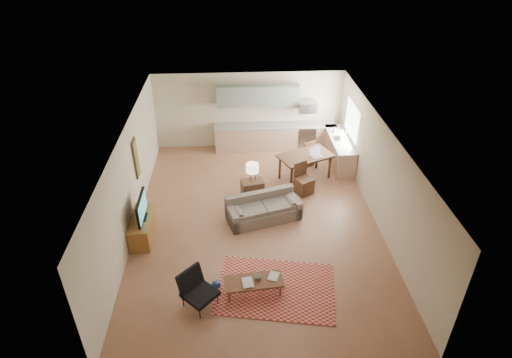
{
  "coord_description": "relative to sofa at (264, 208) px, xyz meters",
  "views": [
    {
      "loc": [
        -0.56,
        -9.36,
        7.19
      ],
      "look_at": [
        0.0,
        0.3,
        1.15
      ],
      "focal_mm": 30.0,
      "sensor_mm": 36.0,
      "label": 1
    }
  ],
  "objects": [
    {
      "name": "kitchen_range",
      "position": [
        1.8,
        4.14,
        0.09
      ],
      "size": [
        0.62,
        0.62,
        0.9
      ],
      "primitive_type": "cube",
      "color": "#A5A8AD",
      "rests_on": "ground"
    },
    {
      "name": "console_table",
      "position": [
        -0.27,
        0.83,
        0.0
      ],
      "size": [
        0.69,
        0.52,
        0.72
      ],
      "primitive_type": null,
      "rotation": [
        0.0,
        0.0,
        0.19
      ],
      "color": "#3C2618",
      "rests_on": "floor"
    },
    {
      "name": "rug",
      "position": [
        0.08,
        -2.59,
        -0.35
      ],
      "size": [
        2.89,
        2.24,
        0.02
      ],
      "primitive_type": "cube",
      "rotation": [
        0.0,
        0.0,
        -0.18
      ],
      "color": "maroon",
      "rests_on": "floor"
    },
    {
      "name": "dining_chair_far",
      "position": [
        1.6,
        2.93,
        0.11
      ],
      "size": [
        0.61,
        0.62,
        0.94
      ],
      "primitive_type": null,
      "rotation": [
        0.0,
        0.0,
        3.6
      ],
      "color": "#3C2618",
      "rests_on": "floor"
    },
    {
      "name": "sofa",
      "position": [
        0.0,
        0.0,
        0.0
      ],
      "size": [
        2.23,
        1.45,
        0.72
      ],
      "primitive_type": null,
      "rotation": [
        0.0,
        0.0,
        0.29
      ],
      "color": "#6B5F55",
      "rests_on": "floor"
    },
    {
      "name": "wall_art_left",
      "position": [
        -3.41,
        0.86,
        1.19
      ],
      "size": [
        0.06,
        0.42,
        1.1
      ],
      "primitive_type": null,
      "color": "olive",
      "rests_on": "room"
    },
    {
      "name": "armchair",
      "position": [
        -1.58,
        -2.96,
        0.06
      ],
      "size": [
        1.03,
        1.03,
        0.83
      ],
      "primitive_type": null,
      "rotation": [
        0.0,
        0.0,
        0.8
      ],
      "color": "black",
      "rests_on": "floor"
    },
    {
      "name": "book_a",
      "position": [
        -0.67,
        -2.77,
        0.04
      ],
      "size": [
        0.31,
        0.37,
        0.03
      ],
      "primitive_type": "imported",
      "rotation": [
        0.0,
        0.0,
        0.13
      ],
      "color": "maroon",
      "rests_on": "coffee_table"
    },
    {
      "name": "kitchen_counter_back",
      "position": [
        0.7,
        4.14,
        0.1
      ],
      "size": [
        4.26,
        0.64,
        0.92
      ],
      "primitive_type": null,
      "color": "tan",
      "rests_on": "ground"
    },
    {
      "name": "coffee_table",
      "position": [
        -0.42,
        -2.69,
        -0.17
      ],
      "size": [
        1.33,
        0.64,
        0.39
      ],
      "primitive_type": null,
      "rotation": [
        0.0,
        0.0,
        0.1
      ],
      "color": "#532C18",
      "rests_on": "floor"
    },
    {
      "name": "dining_table",
      "position": [
        1.45,
        2.08,
        0.05
      ],
      "size": [
        1.87,
        1.52,
        0.83
      ],
      "primitive_type": null,
      "rotation": [
        0.0,
        0.0,
        0.42
      ],
      "color": "#3C2618",
      "rests_on": "floor"
    },
    {
      "name": "kitchen_microwave",
      "position": [
        1.8,
        4.16,
        1.19
      ],
      "size": [
        0.62,
        0.4,
        0.35
      ],
      "primitive_type": "cube",
      "color": "#A5A8AD",
      "rests_on": "room"
    },
    {
      "name": "upper_cabinets",
      "position": [
        0.1,
        4.29,
        1.59
      ],
      "size": [
        2.8,
        0.34,
        0.7
      ],
      "primitive_type": "cube",
      "color": "gray",
      "rests_on": "room"
    },
    {
      "name": "tv",
      "position": [
        -3.12,
        -0.57,
        0.56
      ],
      "size": [
        0.1,
        1.02,
        0.61
      ],
      "primitive_type": null,
      "color": "black",
      "rests_on": "tv_credenza"
    },
    {
      "name": "window_right",
      "position": [
        3.03,
        2.96,
        1.19
      ],
      "size": [
        0.02,
        1.4,
        1.05
      ],
      "primitive_type": "cube",
      "color": "white",
      "rests_on": "room"
    },
    {
      "name": "dining_chair_near",
      "position": [
        1.29,
        1.24,
        0.13
      ],
      "size": [
        0.65,
        0.65,
        0.97
      ],
      "primitive_type": null,
      "rotation": [
        0.0,
        0.0,
        0.52
      ],
      "color": "#3C2618",
      "rests_on": "floor"
    },
    {
      "name": "book_b",
      "position": [
        -0.07,
        -2.56,
        0.03
      ],
      "size": [
        0.41,
        0.43,
        0.02
      ],
      "primitive_type": "imported",
      "rotation": [
        0.0,
        0.0,
        -0.37
      ],
      "color": "navy",
      "rests_on": "coffee_table"
    },
    {
      "name": "vase",
      "position": [
        -0.32,
        -2.63,
        0.11
      ],
      "size": [
        0.18,
        0.18,
        0.17
      ],
      "primitive_type": "imported",
      "rotation": [
        0.0,
        0.0,
        0.07
      ],
      "color": "black",
      "rests_on": "coffee_table"
    },
    {
      "name": "tv_credenza",
      "position": [
        -3.17,
        -0.57,
        -0.05
      ],
      "size": [
        0.51,
        1.33,
        0.61
      ],
      "primitive_type": null,
      "color": "brown",
      "rests_on": "floor"
    },
    {
      "name": "soap_bottle",
      "position": [
        2.63,
        3.42,
        0.66
      ],
      "size": [
        0.12,
        0.12,
        0.19
      ],
      "primitive_type": "imported",
      "rotation": [
        0.0,
        0.0,
        0.2
      ],
      "color": "#F6E5C2",
      "rests_on": "kitchen_counter_right"
    },
    {
      "name": "kitchen_counter_right",
      "position": [
        2.73,
        2.96,
        0.1
      ],
      "size": [
        0.64,
        2.26,
        0.92
      ],
      "primitive_type": null,
      "color": "tan",
      "rests_on": "ground"
    },
    {
      "name": "room",
      "position": [
        -0.2,
        -0.04,
        0.99
      ],
      "size": [
        9.0,
        9.0,
        9.0
      ],
      "color": "#8D5B40",
      "rests_on": "ground"
    },
    {
      "name": "laptop",
      "position": [
        1.77,
        1.97,
        0.6
      ],
      "size": [
        0.42,
        0.37,
        0.26
      ],
      "primitive_type": null,
      "rotation": [
        0.0,
        0.0,
        0.37
      ],
      "color": "#A5A8AD",
      "rests_on": "dining_table"
    },
    {
      "name": "table_lamp",
      "position": [
        -0.27,
        0.83,
        0.66
      ],
      "size": [
        0.37,
        0.37,
        0.58
      ],
      "primitive_type": null,
      "rotation": [
        0.0,
        0.0,
        0.05
      ],
      "color": "beige",
      "rests_on": "console_table"
    },
    {
      "name": "triptych",
      "position": [
        -0.3,
        4.43,
        1.39
      ],
      "size": [
        1.7,
        0.04,
        0.5
      ],
      "primitive_type": null,
      "color": "#F6E5C2",
      "rests_on": "room"
    }
  ]
}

